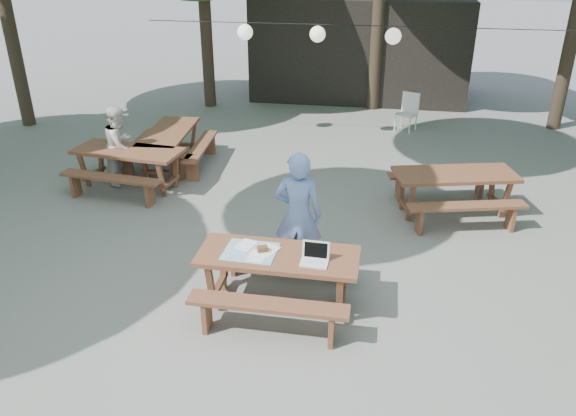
% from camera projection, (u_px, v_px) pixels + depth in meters
% --- Properties ---
extents(ground, '(80.00, 80.00, 0.00)m').
position_uv_depth(ground, '(273.00, 282.00, 7.72)').
color(ground, slate).
rests_on(ground, ground).
extents(pavilion, '(6.00, 3.00, 2.80)m').
position_uv_depth(pavilion, '(360.00, 46.00, 16.34)').
color(pavilion, black).
rests_on(pavilion, ground).
extents(main_picnic_table, '(2.00, 1.58, 0.75)m').
position_uv_depth(main_picnic_table, '(278.00, 279.00, 7.09)').
color(main_picnic_table, brown).
rests_on(main_picnic_table, ground).
extents(picnic_table_nw, '(2.07, 1.78, 0.75)m').
position_uv_depth(picnic_table_nw, '(130.00, 168.00, 10.49)').
color(picnic_table_nw, brown).
rests_on(picnic_table_nw, ground).
extents(picnic_table_ne, '(2.23, 2.00, 0.75)m').
position_uv_depth(picnic_table_ne, '(453.00, 193.00, 9.47)').
color(picnic_table_ne, brown).
rests_on(picnic_table_ne, ground).
extents(picnic_table_far_w, '(1.72, 2.05, 0.75)m').
position_uv_depth(picnic_table_far_w, '(170.00, 148.00, 11.48)').
color(picnic_table_far_w, brown).
rests_on(picnic_table_far_w, ground).
extents(woman, '(0.66, 0.43, 1.80)m').
position_uv_depth(woman, '(298.00, 215.00, 7.57)').
color(woman, '#7390D3').
rests_on(woman, ground).
extents(second_person, '(0.57, 0.72, 1.49)m').
position_uv_depth(second_person, '(120.00, 145.00, 10.56)').
color(second_person, white).
rests_on(second_person, ground).
extents(plastic_chair, '(0.58, 0.58, 0.90)m').
position_uv_depth(plastic_chair, '(406.00, 120.00, 13.67)').
color(plastic_chair, white).
rests_on(plastic_chair, ground).
extents(laptop, '(0.34, 0.27, 0.24)m').
position_uv_depth(laptop, '(315.00, 257.00, 6.75)').
color(laptop, white).
rests_on(laptop, main_picnic_table).
extents(tabletop_clutter, '(0.70, 0.59, 0.08)m').
position_uv_depth(tabletop_clutter, '(253.00, 251.00, 6.98)').
color(tabletop_clutter, teal).
rests_on(tabletop_clutter, main_picnic_table).
extents(paper_lanterns, '(9.00, 0.34, 0.38)m').
position_uv_depth(paper_lanterns, '(318.00, 34.00, 12.02)').
color(paper_lanterns, black).
rests_on(paper_lanterns, ground).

